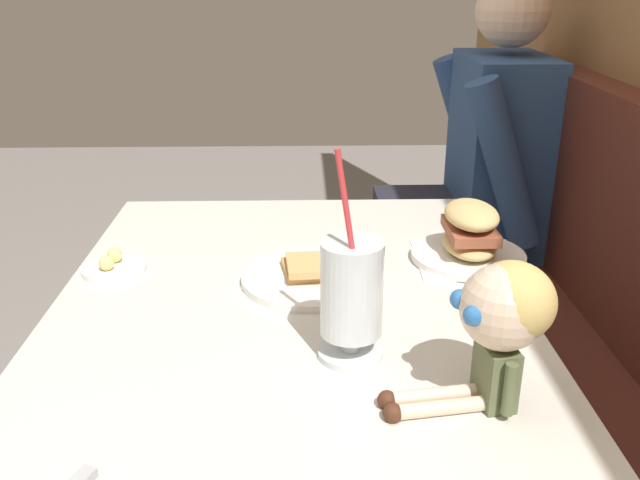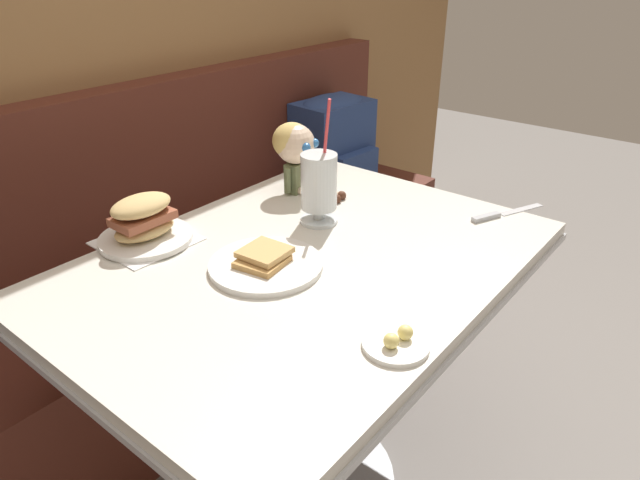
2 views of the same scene
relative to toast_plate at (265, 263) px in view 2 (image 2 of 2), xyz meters
The scene contains 10 objects.
wood_panel_wall 0.95m from the toast_plate, 83.72° to the left, with size 4.40×0.08×2.40m, color olive.
booth_bench 0.73m from the toast_plate, 81.19° to the left, with size 2.60×0.48×1.00m.
diner_table 0.23m from the toast_plate, 22.96° to the right, with size 1.11×0.81×0.74m.
toast_plate is the anchor object (origin of this frame).
milkshake_glass 0.27m from the toast_plate, 12.24° to the left, with size 0.10×0.10×0.32m.
sandwich_plate 0.32m from the toast_plate, 106.04° to the left, with size 0.22×0.22×0.12m.
butter_saucer 0.37m from the toast_plate, 98.55° to the right, with size 0.12×0.12×0.04m.
butter_knife 0.63m from the toast_plate, 26.57° to the right, with size 0.22×0.11×0.01m.
seated_doll 0.46m from the toast_plate, 32.21° to the left, with size 0.13×0.23×0.20m.
backpack 1.13m from the toast_plate, 29.93° to the left, with size 0.32×0.27×0.41m.
Camera 2 is at (-0.85, -0.54, 1.37)m, focal length 31.78 mm.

